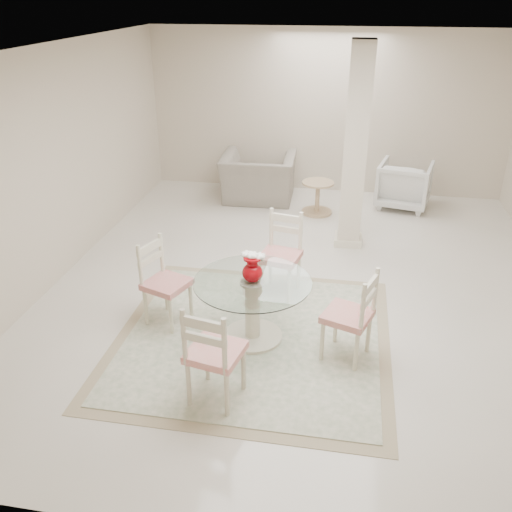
% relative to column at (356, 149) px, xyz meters
% --- Properties ---
extents(ground, '(7.00, 7.00, 0.00)m').
position_rel_column_xyz_m(ground, '(-0.50, -1.30, -1.35)').
color(ground, silver).
rests_on(ground, ground).
extents(room_shell, '(6.02, 7.02, 2.71)m').
position_rel_column_xyz_m(room_shell, '(-0.50, -1.30, 0.51)').
color(room_shell, beige).
rests_on(room_shell, ground).
extents(column, '(0.30, 0.30, 2.70)m').
position_rel_column_xyz_m(column, '(0.00, 0.00, 0.00)').
color(column, beige).
rests_on(column, ground).
extents(area_rug, '(2.79, 2.79, 0.02)m').
position_rel_column_xyz_m(area_rug, '(-0.91, -2.52, -1.34)').
color(area_rug, tan).
rests_on(area_rug, ground).
extents(dining_table, '(1.16, 1.16, 0.67)m').
position_rel_column_xyz_m(dining_table, '(-0.91, -2.52, -1.01)').
color(dining_table, beige).
rests_on(dining_table, ground).
extents(red_vase, '(0.23, 0.20, 0.31)m').
position_rel_column_xyz_m(red_vase, '(-0.91, -2.51, -0.53)').
color(red_vase, '#9E040C').
rests_on(red_vase, dining_table).
extents(dining_chair_east, '(0.54, 0.54, 1.05)m').
position_rel_column_xyz_m(dining_chair_east, '(0.09, -2.69, -0.80)').
color(dining_chair_east, beige).
rests_on(dining_chair_east, ground).
extents(dining_chair_north, '(0.51, 0.51, 1.08)m').
position_rel_column_xyz_m(dining_chair_north, '(-0.75, -1.51, -0.78)').
color(dining_chair_north, '#F2E8C7').
rests_on(dining_chair_north, ground).
extents(dining_chair_west, '(0.53, 0.53, 1.04)m').
position_rel_column_xyz_m(dining_chair_west, '(-1.92, -2.35, -0.80)').
color(dining_chair_west, beige).
rests_on(dining_chair_west, ground).
extents(dining_chair_south, '(0.51, 0.51, 1.09)m').
position_rel_column_xyz_m(dining_chair_south, '(-1.07, -3.52, -0.78)').
color(dining_chair_south, beige).
rests_on(dining_chair_south, ground).
extents(recliner_taupe, '(1.23, 1.08, 0.78)m').
position_rel_column_xyz_m(recliner_taupe, '(-1.54, 1.49, -0.96)').
color(recliner_taupe, gray).
rests_on(recliner_taupe, ground).
extents(armchair_white, '(0.96, 0.98, 0.75)m').
position_rel_column_xyz_m(armchair_white, '(0.84, 1.60, -0.98)').
color(armchair_white, white).
rests_on(armchair_white, ground).
extents(side_table, '(0.50, 0.50, 0.52)m').
position_rel_column_xyz_m(side_table, '(-0.52, 1.05, -1.11)').
color(side_table, tan).
rests_on(side_table, ground).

